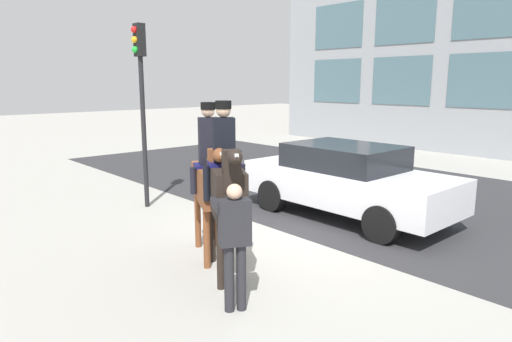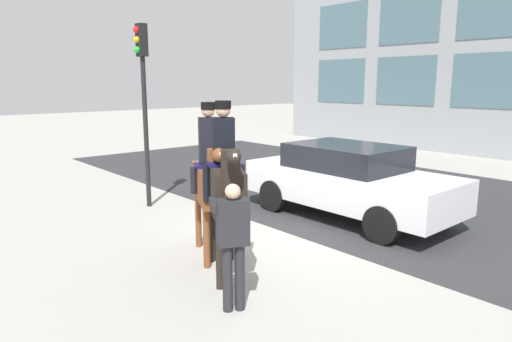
{
  "view_description": "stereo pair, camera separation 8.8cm",
  "coord_description": "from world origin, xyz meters",
  "views": [
    {
      "loc": [
        5.66,
        -5.71,
        2.94
      ],
      "look_at": [
        0.28,
        -0.87,
        1.52
      ],
      "focal_mm": 32.0,
      "sensor_mm": 36.0,
      "label": 1
    },
    {
      "loc": [
        5.72,
        -5.64,
        2.94
      ],
      "look_at": [
        0.28,
        -0.87,
        1.52
      ],
      "focal_mm": 32.0,
      "sensor_mm": 36.0,
      "label": 2
    }
  ],
  "objects": [
    {
      "name": "mounted_horse_lead",
      "position": [
        -0.34,
        -1.33,
        1.36
      ],
      "size": [
        1.71,
        1.07,
        2.61
      ],
      "rotation": [
        0.0,
        0.0,
        -0.46
      ],
      "color": "brown",
      "rests_on": "ground_plane"
    },
    {
      "name": "pedestrian_bystander",
      "position": [
        1.36,
        -2.22,
        1.0
      ],
      "size": [
        0.91,
        0.46,
        1.7
      ],
      "rotation": [
        0.0,
        0.0,
        2.66
      ],
      "color": "#232328",
      "rests_on": "ground_plane"
    },
    {
      "name": "ground_plane",
      "position": [
        0.0,
        0.0,
        0.0
      ],
      "size": [
        80.0,
        80.0,
        0.0
      ],
      "primitive_type": "plane",
      "color": "#9E9B93"
    },
    {
      "name": "mounted_horse_companion",
      "position": [
        0.4,
        -1.59,
        1.43
      ],
      "size": [
        1.74,
        1.19,
        2.67
      ],
      "rotation": [
        0.0,
        0.0,
        -0.52
      ],
      "color": "black",
      "rests_on": "ground_plane"
    },
    {
      "name": "road_surface",
      "position": [
        0.0,
        4.75,
        0.0
      ],
      "size": [
        24.43,
        8.5,
        0.01
      ],
      "color": "#2D2D30",
      "rests_on": "ground_plane"
    },
    {
      "name": "street_car_near_lane",
      "position": [
        -0.26,
        2.29,
        0.84
      ],
      "size": [
        4.69,
        2.03,
        1.6
      ],
      "color": "silver",
      "rests_on": "ground_plane"
    },
    {
      "name": "traffic_light",
      "position": [
        -3.96,
        -0.59,
        2.82
      ],
      "size": [
        0.24,
        0.29,
        4.22
      ],
      "color": "black",
      "rests_on": "ground_plane"
    }
  ]
}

